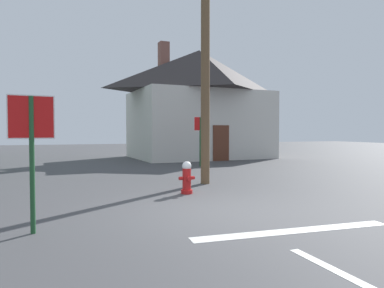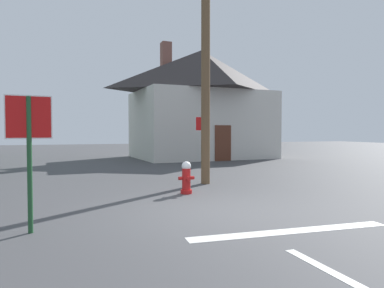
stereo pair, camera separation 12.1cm
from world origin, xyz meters
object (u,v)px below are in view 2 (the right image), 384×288
object	(u,v)px
fire_hydrant	(186,178)
house	(201,102)
stop_sign_near	(29,135)
stop_sign_far	(202,131)
utility_pole	(206,33)

from	to	relation	value
fire_hydrant	house	xyz separation A→B (m)	(5.08, 11.97, 3.09)
stop_sign_near	fire_hydrant	xyz separation A→B (m)	(3.57, 2.57, -1.17)
stop_sign_near	stop_sign_far	xyz separation A→B (m)	(6.59, 9.18, 0.06)
utility_pole	house	size ratio (longest dim) A/B	1.01
fire_hydrant	utility_pole	bearing A→B (deg)	52.33
utility_pole	house	xyz separation A→B (m)	(3.93, 10.48, -1.21)
stop_sign_near	stop_sign_far	world-z (taller)	stop_sign_far
utility_pole	stop_sign_far	world-z (taller)	utility_pole
fire_hydrant	stop_sign_far	world-z (taller)	stop_sign_far
fire_hydrant	stop_sign_near	bearing A→B (deg)	-144.24
house	utility_pole	bearing A→B (deg)	-110.58
utility_pole	stop_sign_near	bearing A→B (deg)	-139.30
stop_sign_near	house	distance (m)	17.02
stop_sign_near	stop_sign_far	bearing A→B (deg)	54.31
stop_sign_near	fire_hydrant	world-z (taller)	stop_sign_near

